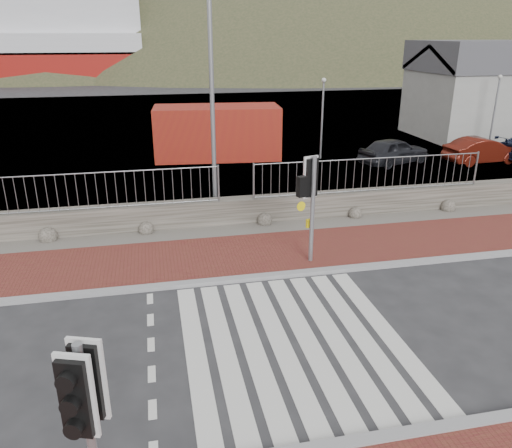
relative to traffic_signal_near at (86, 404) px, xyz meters
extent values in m
plane|color=#28282B|center=(3.64, 3.76, -2.14)|extent=(220.00, 220.00, 0.00)
cube|color=brown|center=(3.64, 8.26, -2.10)|extent=(40.00, 3.00, 0.08)
cube|color=gray|center=(3.64, 0.76, -2.09)|extent=(40.00, 0.25, 0.12)
cube|color=gray|center=(3.64, 6.76, -2.09)|extent=(40.00, 0.25, 0.12)
cube|color=silver|center=(1.54, 3.76, -2.13)|extent=(0.42, 5.60, 0.01)
cube|color=silver|center=(2.14, 3.76, -2.13)|extent=(0.42, 5.60, 0.01)
cube|color=silver|center=(2.74, 3.76, -2.13)|extent=(0.42, 5.60, 0.01)
cube|color=silver|center=(3.34, 3.76, -2.13)|extent=(0.42, 5.60, 0.01)
cube|color=silver|center=(3.94, 3.76, -2.13)|extent=(0.42, 5.60, 0.01)
cube|color=silver|center=(4.54, 3.76, -2.13)|extent=(0.42, 5.60, 0.01)
cube|color=silver|center=(5.14, 3.76, -2.13)|extent=(0.42, 5.60, 0.01)
cube|color=silver|center=(5.74, 3.76, -2.13)|extent=(0.42, 5.60, 0.01)
cube|color=#59544C|center=(3.64, 10.26, -2.11)|extent=(40.00, 1.50, 0.06)
cube|color=#403D34|center=(3.64, 11.06, -1.69)|extent=(40.00, 0.60, 0.90)
cylinder|color=gray|center=(-1.16, 10.91, -0.04)|extent=(8.40, 0.04, 0.04)
cylinder|color=gray|center=(3.04, 10.91, -0.64)|extent=(0.07, 0.07, 1.20)
cylinder|color=gray|center=(8.44, 10.91, -0.04)|extent=(8.40, 0.04, 0.04)
cylinder|color=gray|center=(4.24, 10.91, -0.64)|extent=(0.07, 0.07, 1.20)
cylinder|color=gray|center=(12.64, 10.91, -0.64)|extent=(0.07, 0.07, 1.20)
cube|color=#4C4C4F|center=(3.64, 31.66, -2.14)|extent=(120.00, 40.00, 0.50)
cube|color=#3F4C54|center=(3.64, 66.66, -2.14)|extent=(220.00, 50.00, 0.05)
cube|color=silver|center=(-14.36, 71.66, 6.86)|extent=(30.00, 12.00, 6.00)
cube|color=#9E9E99|center=(23.64, 23.66, -0.14)|extent=(12.00, 6.00, 4.00)
ellipsoid|color=#303821|center=(-11.36, 91.66, -22.14)|extent=(106.40, 68.40, 76.00)
ellipsoid|color=#303821|center=(33.64, 91.66, -28.14)|extent=(140.00, 90.00, 100.00)
ellipsoid|color=#303821|center=(78.64, 91.66, -22.14)|extent=(112.00, 72.00, 80.00)
cylinder|color=gray|center=(0.00, 0.00, -0.65)|extent=(0.12, 0.12, 2.97)
cube|color=black|center=(0.00, 0.00, 0.25)|extent=(0.48, 0.38, 1.11)
sphere|color=#0CE53F|center=(0.00, 0.00, -0.07)|extent=(0.16, 0.16, 0.16)
cylinder|color=gray|center=(5.19, 7.44, -0.57)|extent=(0.12, 0.12, 3.13)
cube|color=yellow|center=(5.19, 7.44, -0.96)|extent=(0.18, 0.14, 0.25)
cube|color=black|center=(5.19, 7.44, 0.38)|extent=(0.51, 0.40, 1.17)
sphere|color=#0CE53F|center=(5.19, 7.44, 0.04)|extent=(0.17, 0.17, 0.17)
cube|color=black|center=(4.82, 7.32, 0.21)|extent=(0.29, 0.25, 0.56)
cylinder|color=gray|center=(3.04, 11.86, 2.26)|extent=(0.15, 0.15, 8.79)
cube|color=#9D3011|center=(4.37, 21.00, -0.80)|extent=(6.66, 3.25, 2.69)
imported|color=black|center=(12.88, 17.81, -1.48)|extent=(4.17, 2.78, 1.32)
imported|color=#50130B|center=(17.38, 17.05, -1.49)|extent=(4.01, 1.64, 1.29)
camera|label=1|loc=(0.98, -4.98, 4.04)|focal=35.00mm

